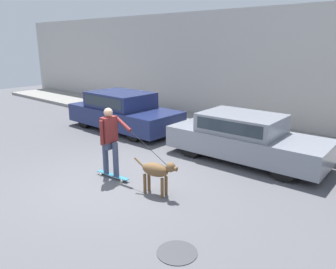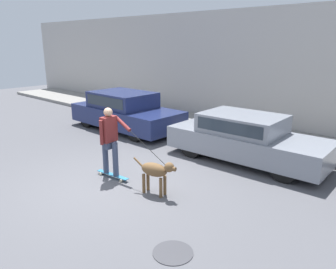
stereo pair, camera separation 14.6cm
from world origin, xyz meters
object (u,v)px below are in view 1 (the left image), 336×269
at_px(parked_car_0, 123,112).
at_px(skateboarder, 110,139).
at_px(parked_car_1, 245,138).
at_px(dog, 157,171).

distance_m(parked_car_0, skateboarder, 4.56).
height_order(parked_car_0, parked_car_1, parked_car_0).
bearing_deg(parked_car_1, skateboarder, -121.11).
xyz_separation_m(parked_car_1, dog, (-0.34, -3.13, -0.09)).
bearing_deg(dog, parked_car_1, 72.74).
distance_m(parked_car_0, parked_car_1, 4.99).
distance_m(dog, skateboarder, 1.50).
bearing_deg(parked_car_0, dog, -34.00).
bearing_deg(parked_car_1, dog, -98.45).
bearing_deg(skateboarder, parked_car_1, 55.65).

